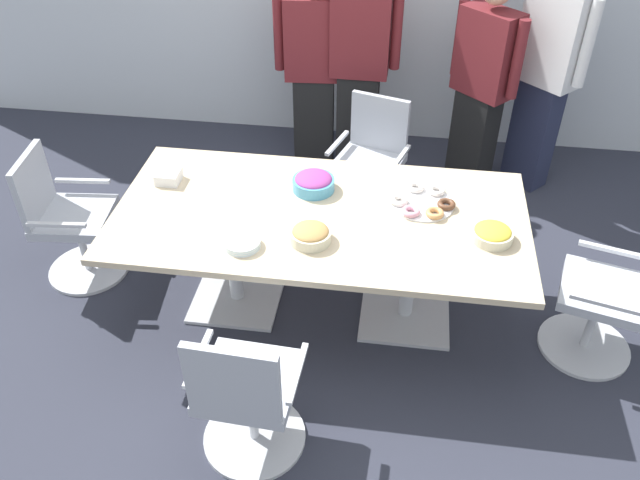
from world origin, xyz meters
TOP-DOWN VIEW (x-y plane):
  - ground_plane at (0.00, 0.00)m, footprint 10.00×10.00m
  - conference_table at (0.00, 0.00)m, footprint 2.40×1.20m
  - office_chair_0 at (1.69, -0.14)m, footprint 0.66×0.66m
  - office_chair_1 at (0.22, 1.09)m, footprint 0.67×0.67m
  - office_chair_2 at (-1.69, 0.12)m, footprint 0.59×0.59m
  - office_chair_3 at (-0.20, -1.10)m, footprint 0.57×0.57m
  - person_standing_0 at (-0.30, 1.74)m, footprint 0.61×0.26m
  - person_standing_1 at (0.06, 1.72)m, footprint 0.61×0.23m
  - person_standing_2 at (0.99, 1.64)m, footprint 0.50×0.47m
  - person_standing_3 at (1.46, 1.72)m, footprint 0.50×0.48m
  - snack_bowl_candy_mix at (-0.07, 0.24)m, footprint 0.26×0.26m
  - snack_bowl_cookies at (-0.01, -0.27)m, footprint 0.23×0.23m
  - snack_bowl_chips_yellow at (0.97, -0.11)m, footprint 0.23×0.23m
  - donut_platter at (0.59, 0.17)m, footprint 0.38×0.38m
  - plate_stack at (-0.37, -0.36)m, footprint 0.20×0.20m
  - napkin_pile at (-0.98, 0.20)m, footprint 0.14×0.14m

SIDE VIEW (x-z plane):
  - ground_plane at x=0.00m, z-range -0.01..0.00m
  - office_chair_0 at x=1.69m, z-range -0.05..0.86m
  - office_chair_1 at x=0.22m, z-range -0.05..0.86m
  - office_chair_2 at x=-1.69m, z-range -0.05..0.86m
  - office_chair_3 at x=-0.20m, z-range -0.05..0.86m
  - conference_table at x=0.00m, z-range 0.25..1.00m
  - donut_platter at x=0.59m, z-range 0.75..0.79m
  - plate_stack at x=-0.37m, z-range 0.75..0.79m
  - napkin_pile at x=-0.98m, z-range 0.75..0.82m
  - snack_bowl_chips_yellow at x=0.97m, z-range 0.75..0.83m
  - snack_bowl_cookies at x=-0.01m, z-range 0.75..0.84m
  - snack_bowl_candy_mix at x=-0.07m, z-range 0.75..0.86m
  - person_standing_2 at x=0.99m, z-range 0.03..1.70m
  - person_standing_0 at x=-0.30m, z-range 0.03..1.70m
  - person_standing_1 at x=0.06m, z-range 0.04..1.84m
  - person_standing_3 at x=1.46m, z-range 0.05..1.87m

